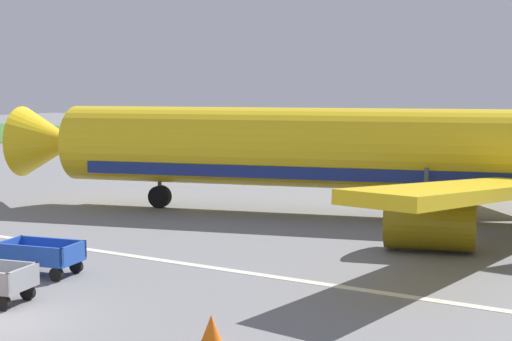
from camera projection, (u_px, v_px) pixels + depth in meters
name	position (u px, v px, depth m)	size (l,w,h in m)	color
grass_strip	(504.00, 154.00, 67.18)	(220.00, 28.00, 0.06)	#3D7033
apron_stripe	(174.00, 262.00, 26.15)	(120.00, 0.36, 0.01)	silver
airplane	(396.00, 152.00, 34.46)	(37.10, 30.08, 11.34)	yellow
baggage_cart_far_end	(41.00, 256.00, 24.39)	(3.63, 1.88, 1.07)	#234CB2
traffic_cone_near_plane	(211.00, 328.00, 18.03)	(0.49, 0.49, 0.65)	orange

